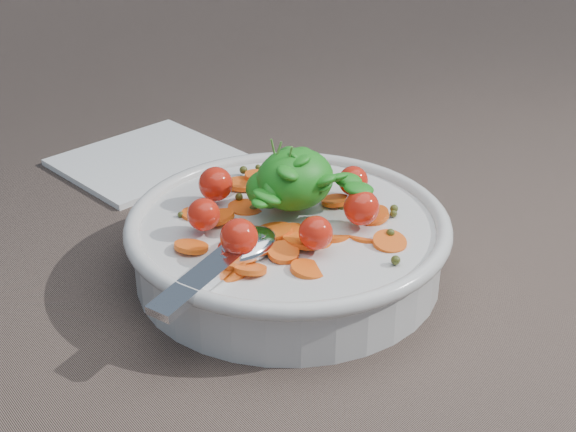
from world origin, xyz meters
TOP-DOWN VIEW (x-y plane):
  - ground at (0.00, 0.00)m, footprint 6.00×6.00m
  - bowl at (-0.02, 0.00)m, footprint 0.27×0.25m
  - napkin at (-0.01, 0.25)m, footprint 0.17×0.16m

SIDE VIEW (x-z plane):
  - ground at x=0.00m, z-range 0.00..0.00m
  - napkin at x=-0.01m, z-range 0.00..0.01m
  - bowl at x=-0.02m, z-range -0.02..0.08m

